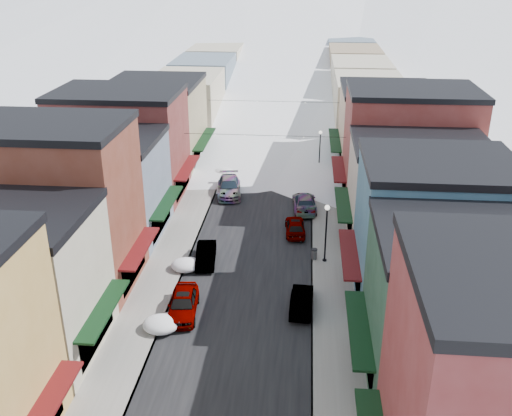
% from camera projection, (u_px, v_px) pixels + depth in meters
% --- Properties ---
extents(road, '(10.00, 160.00, 0.01)m').
position_uv_depth(road, '(275.00, 138.00, 78.33)').
color(road, black).
rests_on(road, ground).
extents(sidewalk_left, '(3.20, 160.00, 0.15)m').
position_uv_depth(sidewalk_left, '(227.00, 136.00, 78.84)').
color(sidewalk_left, gray).
rests_on(sidewalk_left, ground).
extents(sidewalk_right, '(3.20, 160.00, 0.15)m').
position_uv_depth(sidewalk_right, '(323.00, 138.00, 77.76)').
color(sidewalk_right, gray).
rests_on(sidewalk_right, ground).
extents(curb_left, '(0.10, 160.00, 0.15)m').
position_uv_depth(curb_left, '(239.00, 136.00, 78.71)').
color(curb_left, slate).
rests_on(curb_left, ground).
extents(curb_right, '(0.10, 160.00, 0.15)m').
position_uv_depth(curb_right, '(312.00, 138.00, 77.89)').
color(curb_right, slate).
rests_on(curb_right, ground).
extents(bldg_l_cream, '(11.30, 8.20, 9.50)m').
position_uv_depth(bldg_l_cream, '(10.00, 283.00, 34.17)').
color(bldg_l_cream, '#B3AA90').
rests_on(bldg_l_cream, ground).
extents(bldg_l_brick_near, '(12.30, 8.20, 12.50)m').
position_uv_depth(bldg_l_brick_near, '(54.00, 207.00, 40.91)').
color(bldg_l_brick_near, maroon).
rests_on(bldg_l_brick_near, ground).
extents(bldg_l_grayblue, '(11.30, 9.20, 9.00)m').
position_uv_depth(bldg_l_grayblue, '(103.00, 186.00, 49.32)').
color(bldg_l_grayblue, slate).
rests_on(bldg_l_grayblue, ground).
extents(bldg_l_brick_far, '(13.30, 9.20, 11.00)m').
position_uv_depth(bldg_l_brick_far, '(122.00, 144.00, 57.21)').
color(bldg_l_brick_far, maroon).
rests_on(bldg_l_brick_far, ground).
extents(bldg_l_tan, '(11.30, 11.20, 10.00)m').
position_uv_depth(bldg_l_tan, '(157.00, 123.00, 66.45)').
color(bldg_l_tan, '#998A64').
rests_on(bldg_l_tan, ground).
extents(bldg_r_green, '(11.30, 9.20, 9.50)m').
position_uv_depth(bldg_r_green, '(463.00, 310.00, 31.56)').
color(bldg_r_green, '#20422E').
rests_on(bldg_r_green, ground).
extents(bldg_r_blue, '(11.30, 9.20, 10.50)m').
position_uv_depth(bldg_r_blue, '(432.00, 231.00, 39.57)').
color(bldg_r_blue, '#36627B').
rests_on(bldg_r_blue, ground).
extents(bldg_r_cream, '(12.30, 9.20, 9.00)m').
position_uv_depth(bldg_r_cream, '(417.00, 192.00, 48.04)').
color(bldg_r_cream, '#BFAE9A').
rests_on(bldg_r_cream, ground).
extents(bldg_r_brick_far, '(13.30, 9.20, 11.50)m').
position_uv_depth(bldg_r_brick_far, '(408.00, 146.00, 55.71)').
color(bldg_r_brick_far, maroon).
rests_on(bldg_r_brick_far, ground).
extents(bldg_r_tan, '(11.30, 11.20, 9.50)m').
position_uv_depth(bldg_r_tan, '(385.00, 128.00, 65.31)').
color(bldg_r_tan, tan).
rests_on(bldg_r_tan, ground).
extents(distant_blocks, '(34.00, 55.00, 8.00)m').
position_uv_depth(distant_blocks, '(283.00, 77.00, 97.70)').
color(distant_blocks, gray).
rests_on(distant_blocks, ground).
extents(overhead_cables, '(16.40, 15.04, 0.04)m').
position_uv_depth(overhead_cables, '(269.00, 117.00, 64.44)').
color(overhead_cables, black).
rests_on(overhead_cables, ground).
extents(car_silver_sedan, '(2.36, 4.99, 1.65)m').
position_uv_depth(car_silver_sedan, '(183.00, 304.00, 39.21)').
color(car_silver_sedan, '#9EA0A6').
rests_on(car_silver_sedan, ground).
extents(car_dark_hatch, '(1.95, 4.42, 1.41)m').
position_uv_depth(car_dark_hatch, '(206.00, 255.00, 45.91)').
color(car_dark_hatch, black).
rests_on(car_dark_hatch, ground).
extents(car_silver_wagon, '(3.13, 6.07, 1.68)m').
position_uv_depth(car_silver_wagon, '(229.00, 187.00, 59.18)').
color(car_silver_wagon, gray).
rests_on(car_silver_wagon, ground).
extents(car_green_sedan, '(1.68, 4.34, 1.41)m').
position_uv_depth(car_green_sedan, '(302.00, 300.00, 39.78)').
color(car_green_sedan, black).
rests_on(car_green_sedan, ground).
extents(car_gray_suv, '(2.03, 4.39, 1.46)m').
position_uv_depth(car_gray_suv, '(295.00, 226.00, 50.77)').
color(car_gray_suv, gray).
rests_on(car_gray_suv, ground).
extents(car_black_sedan, '(2.61, 5.58, 1.57)m').
position_uv_depth(car_black_sedan, '(304.00, 202.00, 55.57)').
color(car_black_sedan, black).
rests_on(car_black_sedan, ground).
extents(car_lane_silver, '(1.69, 4.03, 1.36)m').
position_uv_depth(car_lane_silver, '(262.00, 137.00, 76.33)').
color(car_lane_silver, '#A3A5AB').
rests_on(car_lane_silver, ground).
extents(car_lane_white, '(2.57, 5.11, 1.39)m').
position_uv_depth(car_lane_white, '(285.00, 116.00, 86.59)').
color(car_lane_white, white).
rests_on(car_lane_white, ground).
extents(trash_can, '(0.52, 0.52, 0.89)m').
position_uv_depth(trash_can, '(314.00, 254.00, 46.27)').
color(trash_can, '#55585A').
rests_on(trash_can, sidewalk_right).
extents(streetlamp_near, '(0.41, 0.41, 4.90)m').
position_uv_depth(streetlamp_near, '(326.00, 226.00, 44.92)').
color(streetlamp_near, black).
rests_on(streetlamp_near, sidewalk_right).
extents(streetlamp_far, '(0.40, 0.40, 4.76)m').
position_uv_depth(streetlamp_far, '(320.00, 146.00, 64.52)').
color(streetlamp_far, black).
rests_on(streetlamp_far, sidewalk_right).
extents(snow_pile_near, '(2.41, 2.68, 1.02)m').
position_uv_depth(snow_pile_near, '(161.00, 324.00, 37.62)').
color(snow_pile_near, white).
rests_on(snow_pile_near, ground).
extents(snow_pile_mid, '(2.28, 2.60, 0.97)m').
position_uv_depth(snow_pile_mid, '(186.00, 265.00, 44.92)').
color(snow_pile_mid, white).
rests_on(snow_pile_mid, ground).
extents(snow_pile_far, '(2.31, 2.62, 0.98)m').
position_uv_depth(snow_pile_far, '(224.00, 172.00, 64.37)').
color(snow_pile_far, white).
rests_on(snow_pile_far, ground).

